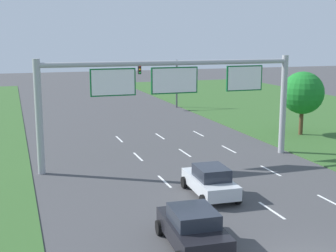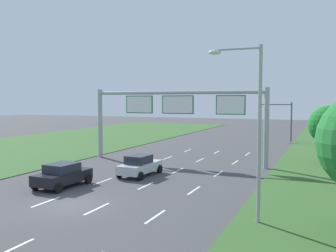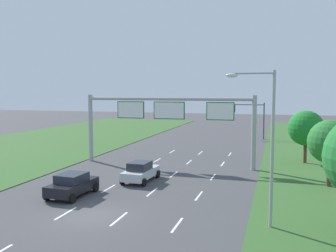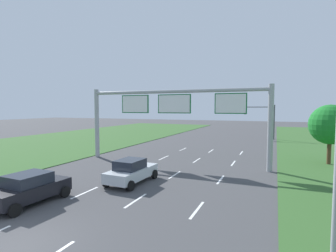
# 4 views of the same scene
# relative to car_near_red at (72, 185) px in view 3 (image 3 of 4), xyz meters

# --- Properties ---
(ground_plane) EXTENTS (200.00, 200.00, 0.00)m
(ground_plane) POSITION_rel_car_near_red_xyz_m (3.34, -3.47, -0.82)
(ground_plane) COLOR #424244
(lane_dashes_inner_left) EXTENTS (0.14, 44.40, 0.01)m
(lane_dashes_inner_left) POSITION_rel_car_near_red_xyz_m (1.59, -0.47, -0.82)
(lane_dashes_inner_left) COLOR white
(lane_dashes_inner_left) RESTS_ON ground_plane
(lane_dashes_inner_right) EXTENTS (0.14, 44.40, 0.01)m
(lane_dashes_inner_right) POSITION_rel_car_near_red_xyz_m (5.09, -0.47, -0.82)
(lane_dashes_inner_right) COLOR white
(lane_dashes_inner_right) RESTS_ON ground_plane
(lane_dashes_slip) EXTENTS (0.14, 44.40, 0.01)m
(lane_dashes_slip) POSITION_rel_car_near_red_xyz_m (8.59, -0.47, -0.82)
(lane_dashes_slip) COLOR white
(lane_dashes_slip) RESTS_ON ground_plane
(car_near_red) EXTENTS (2.41, 4.20, 1.62)m
(car_near_red) POSITION_rel_car_near_red_xyz_m (0.00, 0.00, 0.00)
(car_near_red) COLOR black
(car_near_red) RESTS_ON ground_plane
(car_lead_silver) EXTENTS (2.24, 4.29, 1.63)m
(car_lead_silver) POSITION_rel_car_near_red_xyz_m (3.11, 5.44, -0.01)
(car_lead_silver) COLOR silver
(car_lead_silver) RESTS_ON ground_plane
(sign_gantry) EXTENTS (17.24, 0.44, 7.00)m
(sign_gantry) POSITION_rel_car_near_red_xyz_m (3.46, 12.40, 4.12)
(sign_gantry) COLOR #9EA0A5
(sign_gantry) RESTS_ON ground_plane
(traffic_light_mast) EXTENTS (4.76, 0.49, 5.60)m
(traffic_light_mast) POSITION_rel_car_near_red_xyz_m (9.93, 35.45, 3.04)
(traffic_light_mast) COLOR #47494F
(traffic_light_mast) RESTS_ON ground_plane
(street_lamp) EXTENTS (2.61, 0.32, 8.50)m
(street_lamp) POSITION_rel_car_near_red_xyz_m (13.18, -2.45, 4.26)
(street_lamp) COLOR #9EA0A5
(street_lamp) RESTS_ON ground_plane
(roadside_tree_mid) EXTENTS (3.38, 3.38, 5.22)m
(roadside_tree_mid) POSITION_rel_car_near_red_xyz_m (17.71, 7.78, 2.69)
(roadside_tree_mid) COLOR #513823
(roadside_tree_mid) RESTS_ON ground_plane
(roadside_tree_far) EXTENTS (3.56, 3.56, 5.41)m
(roadside_tree_far) POSITION_rel_car_near_red_xyz_m (16.61, 17.20, 2.80)
(roadside_tree_far) COLOR #513823
(roadside_tree_far) RESTS_ON ground_plane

